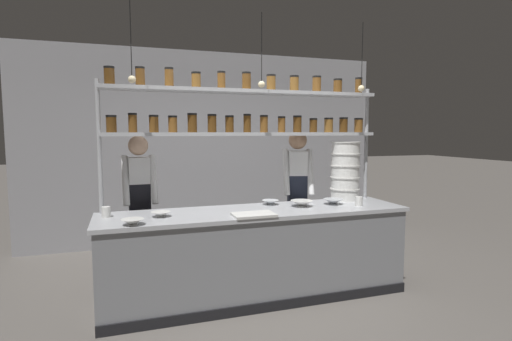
# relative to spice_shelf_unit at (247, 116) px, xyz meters

# --- Properties ---
(ground_plane) EXTENTS (40.00, 40.00, 0.00)m
(ground_plane) POSITION_rel_spice_shelf_unit_xyz_m (0.00, -0.33, -1.88)
(ground_plane) COLOR #5B5651
(back_wall) EXTENTS (5.56, 0.12, 2.94)m
(back_wall) POSITION_rel_spice_shelf_unit_xyz_m (0.00, 2.03, -0.42)
(back_wall) COLOR #939399
(back_wall) RESTS_ON ground_plane
(prep_counter) EXTENTS (3.16, 0.76, 0.92)m
(prep_counter) POSITION_rel_spice_shelf_unit_xyz_m (0.00, -0.33, -1.42)
(prep_counter) COLOR gray
(prep_counter) RESTS_ON ground_plane
(spice_shelf_unit) EXTENTS (3.04, 0.28, 2.36)m
(spice_shelf_unit) POSITION_rel_spice_shelf_unit_xyz_m (0.00, 0.00, 0.00)
(spice_shelf_unit) COLOR #ADAFB5
(spice_shelf_unit) RESTS_ON ground_plane
(chef_left) EXTENTS (0.37, 0.30, 1.68)m
(chef_left) POSITION_rel_spice_shelf_unit_xyz_m (-1.12, 0.33, -0.92)
(chef_left) COLOR black
(chef_left) RESTS_ON ground_plane
(chef_center) EXTENTS (0.41, 0.34, 1.73)m
(chef_center) POSITION_rel_spice_shelf_unit_xyz_m (0.72, 0.25, -0.88)
(chef_center) COLOR black
(chef_center) RESTS_ON ground_plane
(container_stack) EXTENTS (0.34, 0.34, 0.68)m
(container_stack) POSITION_rel_spice_shelf_unit_xyz_m (1.18, -0.07, -0.62)
(container_stack) COLOR white
(container_stack) RESTS_ON prep_counter
(cutting_board) EXTENTS (0.40, 0.26, 0.02)m
(cutting_board) POSITION_rel_spice_shelf_unit_xyz_m (-0.11, -0.59, -0.95)
(cutting_board) COLOR silver
(cutting_board) RESTS_ON prep_counter
(prep_bowl_near_left) EXTENTS (0.18, 0.18, 0.05)m
(prep_bowl_near_left) POSITION_rel_spice_shelf_unit_xyz_m (-0.96, -0.36, -0.94)
(prep_bowl_near_left) COLOR silver
(prep_bowl_near_left) RESTS_ON prep_counter
(prep_bowl_center_front) EXTENTS (0.24, 0.24, 0.07)m
(prep_bowl_center_front) POSITION_rel_spice_shelf_unit_xyz_m (0.52, -0.30, -0.93)
(prep_bowl_center_front) COLOR silver
(prep_bowl_center_front) RESTS_ON prep_counter
(prep_bowl_center_back) EXTENTS (0.20, 0.20, 0.05)m
(prep_bowl_center_back) POSITION_rel_spice_shelf_unit_xyz_m (-1.22, -0.62, -0.94)
(prep_bowl_center_back) COLOR silver
(prep_bowl_center_back) RESTS_ON prep_counter
(prep_bowl_near_right) EXTENTS (0.18, 0.18, 0.05)m
(prep_bowl_near_right) POSITION_rel_spice_shelf_unit_xyz_m (0.24, -0.09, -0.94)
(prep_bowl_near_right) COLOR silver
(prep_bowl_near_right) RESTS_ON prep_counter
(prep_bowl_far_left) EXTENTS (0.22, 0.22, 0.06)m
(prep_bowl_far_left) POSITION_rel_spice_shelf_unit_xyz_m (0.91, -0.29, -0.93)
(prep_bowl_far_left) COLOR #B2B7BC
(prep_bowl_far_left) RESTS_ON prep_counter
(serving_cup_front) EXTENTS (0.08, 0.08, 0.10)m
(serving_cup_front) POSITION_rel_spice_shelf_unit_xyz_m (-1.45, -0.21, -0.91)
(serving_cup_front) COLOR silver
(serving_cup_front) RESTS_ON prep_counter
(serving_cup_by_board) EXTENTS (0.08, 0.08, 0.10)m
(serving_cup_by_board) POSITION_rel_spice_shelf_unit_xyz_m (1.12, -0.45, -0.91)
(serving_cup_by_board) COLOR silver
(serving_cup_by_board) RESTS_ON prep_counter
(pendant_light_row) EXTENTS (2.45, 0.07, 0.73)m
(pendant_light_row) POSITION_rel_spice_shelf_unit_xyz_m (0.02, -0.33, 0.34)
(pendant_light_row) COLOR black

